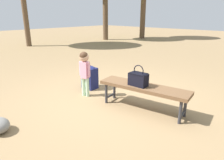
% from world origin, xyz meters
% --- Properties ---
extents(ground_plane, '(40.00, 40.00, 0.00)m').
position_xyz_m(ground_plane, '(0.00, 0.00, 0.00)').
color(ground_plane, '#8C704C').
rests_on(ground_plane, ground).
extents(park_bench, '(1.64, 0.64, 0.45)m').
position_xyz_m(park_bench, '(-0.70, -0.02, 0.39)').
color(park_bench, brown).
rests_on(park_bench, ground).
extents(handbag, '(0.33, 0.20, 0.37)m').
position_xyz_m(handbag, '(-0.63, 0.05, 0.58)').
color(handbag, black).
rests_on(handbag, park_bench).
extents(child_standing, '(0.24, 0.19, 0.93)m').
position_xyz_m(child_standing, '(0.53, 0.28, 0.62)').
color(child_standing, '#B2D8B2').
rests_on(child_standing, ground).
extents(backpack_large, '(0.33, 0.30, 0.56)m').
position_xyz_m(backpack_large, '(0.82, -0.10, 0.28)').
color(backpack_large, '#191E4C').
rests_on(backpack_large, ground).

